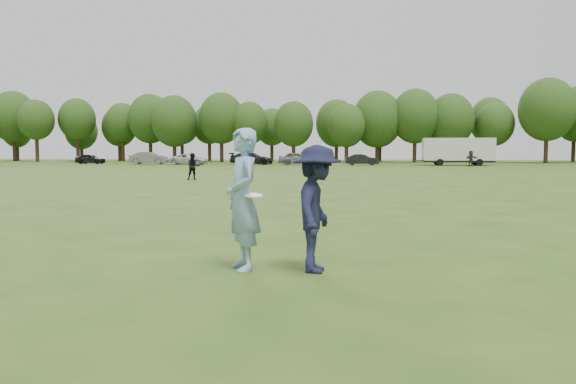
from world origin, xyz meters
name	(u,v)px	position (x,y,z in m)	size (l,w,h in m)	color
ground	(338,264)	(0.00, 0.00, 0.00)	(200.00, 200.00, 0.00)	#264B15
thrower	(243,199)	(-1.41, -0.56, 1.06)	(0.77, 0.51, 2.12)	#82A7C8
defender	(317,209)	(-0.30, -0.57, 0.93)	(1.21, 0.69, 1.87)	#171932
player_far_a	(193,167)	(-9.63, 24.04, 0.81)	(0.78, 0.61, 1.61)	black
player_far_d	(471,159)	(12.42, 54.93, 0.88)	(1.62, 0.52, 1.75)	#262626
car_a	(90,159)	(-34.52, 60.58, 0.65)	(1.54, 3.82, 1.30)	black
car_b	(149,158)	(-26.40, 60.07, 0.79)	(1.67, 4.79, 1.58)	slate
car_c	(189,159)	(-20.69, 58.82, 0.65)	(2.16, 4.67, 1.30)	silver
car_d	(251,158)	(-13.00, 59.55, 0.77)	(2.15, 5.29, 1.54)	black
car_e	(297,158)	(-7.24, 59.25, 0.78)	(1.84, 4.57, 1.56)	slate
car_f	(362,160)	(0.59, 58.66, 0.66)	(1.40, 4.02, 1.32)	black
disc_in_play	(253,195)	(-1.21, -0.75, 1.13)	(0.33, 0.33, 0.08)	white
cargo_trailer	(458,150)	(11.67, 58.82, 1.78)	(9.00, 2.75, 3.20)	silver
treeline	(377,120)	(2.81, 76.90, 6.26)	(130.35, 18.39, 11.74)	#332114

